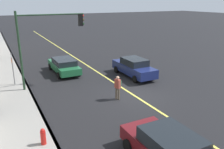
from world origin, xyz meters
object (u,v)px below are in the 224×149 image
Objects in this scene: car_green at (64,65)px; car_maroon at (169,149)px; street_sign_post at (13,67)px; car_navy at (134,67)px; pedestrian_with_backpack at (118,86)px; fire_hydrant at (43,138)px; traffic_light_mast at (46,35)px.

car_green is 14.27m from car_maroon.
car_navy is at bearing -102.39° from street_sign_post.
pedestrian_with_backpack is (-3.76, 3.67, 0.14)m from car_navy.
traffic_light_mast is at bearing -15.43° from fire_hydrant.
car_maroon is at bearing 168.22° from pedestrian_with_backpack.
pedestrian_with_backpack is at bearing -168.88° from car_green.
car_maroon is 6.90m from pedestrian_with_backpack.
car_navy is 5.08× the size of fire_hydrant.
car_green is 1.81× the size of street_sign_post.
street_sign_post is (-1.65, 4.41, 0.83)m from car_green.
street_sign_post is at bearing 58.12° from traffic_light_mast.
car_navy is (10.52, -5.07, 0.03)m from car_maroon.
car_green is at bearing 11.12° from pedestrian_with_backpack.
street_sign_post reaches higher than pedestrian_with_backpack.
pedestrian_with_backpack is at bearing 135.75° from car_navy.
street_sign_post is (1.49, 2.39, -2.41)m from traffic_light_mast.
fire_hydrant is (-7.55, 2.08, -3.50)m from traffic_light_mast.
pedestrian_with_backpack reaches higher than fire_hydrant.
traffic_light_mast is at bearing -121.88° from street_sign_post.
car_maroon is at bearing -130.62° from fire_hydrant.
street_sign_post reaches higher than car_navy.
fire_hydrant is at bearing 49.38° from car_maroon.
pedestrian_with_backpack is (6.75, -1.41, 0.17)m from car_maroon.
traffic_light_mast is (11.13, 2.09, 3.18)m from car_maroon.
car_maroon is at bearing -160.45° from street_sign_post.
car_green is 0.83× the size of traffic_light_mast.
car_navy is 0.84× the size of traffic_light_mast.
car_maroon is at bearing -169.35° from traffic_light_mast.
pedestrian_with_backpack is (-7.52, -1.48, 0.23)m from car_green.
car_maroon is 5.51m from fire_hydrant.
car_navy is 9.81m from street_sign_post.
traffic_light_mast is at bearing 147.23° from car_green.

